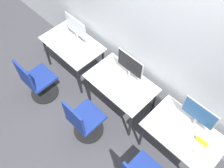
{
  "coord_description": "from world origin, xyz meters",
  "views": [
    {
      "loc": [
        1.41,
        -1.29,
        3.71
      ],
      "look_at": [
        0.0,
        0.13,
        0.86
      ],
      "focal_mm": 40.0,
      "sensor_mm": 36.0,
      "label": 1
    }
  ],
  "objects_px": {
    "monitor_center": "(130,66)",
    "keyboard_right": "(181,137)",
    "office_chair_left": "(38,82)",
    "monitor_right": "(198,115)",
    "office_chair_center": "(84,122)",
    "keyboard_left": "(68,45)",
    "mouse_center": "(130,96)",
    "monitor_left": "(76,28)",
    "mouse_left": "(78,53)",
    "keyboard_center": "(118,85)",
    "mouse_right": "(196,151)"
  },
  "relations": [
    {
      "from": "keyboard_left",
      "to": "mouse_right",
      "type": "xyz_separation_m",
      "value": [
        2.52,
        -0.03,
        0.01
      ]
    },
    {
      "from": "mouse_left",
      "to": "keyboard_center",
      "type": "height_order",
      "value": "mouse_left"
    },
    {
      "from": "monitor_left",
      "to": "mouse_right",
      "type": "height_order",
      "value": "monitor_left"
    },
    {
      "from": "mouse_left",
      "to": "monitor_center",
      "type": "bearing_deg",
      "value": 16.09
    },
    {
      "from": "mouse_left",
      "to": "office_chair_left",
      "type": "distance_m",
      "value": 0.83
    },
    {
      "from": "mouse_left",
      "to": "mouse_right",
      "type": "height_order",
      "value": "same"
    },
    {
      "from": "monitor_center",
      "to": "keyboard_right",
      "type": "xyz_separation_m",
      "value": [
        1.14,
        -0.26,
        -0.23
      ]
    },
    {
      "from": "keyboard_left",
      "to": "office_chair_left",
      "type": "xyz_separation_m",
      "value": [
        0.01,
        -0.71,
        -0.35
      ]
    },
    {
      "from": "office_chair_center",
      "to": "monitor_left",
      "type": "bearing_deg",
      "value": 141.89
    },
    {
      "from": "monitor_left",
      "to": "office_chair_left",
      "type": "height_order",
      "value": "monitor_left"
    },
    {
      "from": "keyboard_left",
      "to": "monitor_left",
      "type": "bearing_deg",
      "value": 90.0
    },
    {
      "from": "keyboard_left",
      "to": "mouse_center",
      "type": "distance_m",
      "value": 1.39
    },
    {
      "from": "monitor_center",
      "to": "keyboard_right",
      "type": "height_order",
      "value": "monitor_center"
    },
    {
      "from": "monitor_left",
      "to": "keyboard_right",
      "type": "relative_size",
      "value": 1.25
    },
    {
      "from": "keyboard_right",
      "to": "monitor_center",
      "type": "bearing_deg",
      "value": 167.03
    },
    {
      "from": "keyboard_left",
      "to": "mouse_center",
      "type": "bearing_deg",
      "value": -0.42
    },
    {
      "from": "office_chair_left",
      "to": "monitor_right",
      "type": "relative_size",
      "value": 1.96
    },
    {
      "from": "office_chair_center",
      "to": "mouse_right",
      "type": "distance_m",
      "value": 1.6
    },
    {
      "from": "monitor_right",
      "to": "keyboard_right",
      "type": "height_order",
      "value": "monitor_right"
    },
    {
      "from": "office_chair_center",
      "to": "keyboard_right",
      "type": "bearing_deg",
      "value": 27.79
    },
    {
      "from": "mouse_left",
      "to": "keyboard_center",
      "type": "bearing_deg",
      "value": 0.62
    },
    {
      "from": "monitor_center",
      "to": "mouse_left",
      "type": "bearing_deg",
      "value": -163.91
    },
    {
      "from": "office_chair_left",
      "to": "monitor_right",
      "type": "bearing_deg",
      "value": 23.4
    },
    {
      "from": "keyboard_left",
      "to": "keyboard_center",
      "type": "xyz_separation_m",
      "value": [
        1.14,
        0.0,
        0.0
      ]
    },
    {
      "from": "keyboard_left",
      "to": "mouse_center",
      "type": "xyz_separation_m",
      "value": [
        1.39,
        -0.01,
        0.01
      ]
    },
    {
      "from": "monitor_right",
      "to": "monitor_center",
      "type": "bearing_deg",
      "value": -178.82
    },
    {
      "from": "office_chair_center",
      "to": "mouse_right",
      "type": "height_order",
      "value": "office_chair_center"
    },
    {
      "from": "office_chair_center",
      "to": "mouse_center",
      "type": "bearing_deg",
      "value": 64.21
    },
    {
      "from": "keyboard_center",
      "to": "keyboard_right",
      "type": "xyz_separation_m",
      "value": [
        1.14,
        -0.02,
        0.0
      ]
    },
    {
      "from": "monitor_left",
      "to": "office_chair_center",
      "type": "distance_m",
      "value": 1.5
    },
    {
      "from": "mouse_left",
      "to": "monitor_right",
      "type": "height_order",
      "value": "monitor_right"
    },
    {
      "from": "mouse_left",
      "to": "mouse_center",
      "type": "relative_size",
      "value": 1.0
    },
    {
      "from": "mouse_center",
      "to": "office_chair_center",
      "type": "bearing_deg",
      "value": -115.79
    },
    {
      "from": "mouse_left",
      "to": "keyboard_center",
      "type": "relative_size",
      "value": 0.24
    },
    {
      "from": "mouse_right",
      "to": "monitor_right",
      "type": "bearing_deg",
      "value": 129.06
    },
    {
      "from": "monitor_center",
      "to": "office_chair_left",
      "type": "bearing_deg",
      "value": -139.74
    },
    {
      "from": "mouse_right",
      "to": "keyboard_left",
      "type": "bearing_deg",
      "value": 179.29
    },
    {
      "from": "office_chair_left",
      "to": "mouse_center",
      "type": "xyz_separation_m",
      "value": [
        1.39,
        0.7,
        0.35
      ]
    },
    {
      "from": "monitor_center",
      "to": "keyboard_left",
      "type": "bearing_deg",
      "value": -167.8
    },
    {
      "from": "monitor_right",
      "to": "keyboard_right",
      "type": "distance_m",
      "value": 0.37
    },
    {
      "from": "keyboard_right",
      "to": "mouse_right",
      "type": "height_order",
      "value": "mouse_right"
    },
    {
      "from": "office_chair_left",
      "to": "office_chair_center",
      "type": "height_order",
      "value": "same"
    },
    {
      "from": "monitor_left",
      "to": "monitor_right",
      "type": "bearing_deg",
      "value": 1.57
    },
    {
      "from": "monitor_left",
      "to": "mouse_right",
      "type": "relative_size",
      "value": 5.13
    },
    {
      "from": "monitor_center",
      "to": "keyboard_right",
      "type": "distance_m",
      "value": 1.19
    },
    {
      "from": "monitor_left",
      "to": "mouse_left",
      "type": "height_order",
      "value": "monitor_left"
    },
    {
      "from": "office_chair_center",
      "to": "mouse_left",
      "type": "bearing_deg",
      "value": 142.32
    },
    {
      "from": "mouse_center",
      "to": "mouse_left",
      "type": "bearing_deg",
      "value": 179.84
    },
    {
      "from": "monitor_left",
      "to": "mouse_center",
      "type": "xyz_separation_m",
      "value": [
        1.39,
        -0.22,
        -0.23
      ]
    },
    {
      "from": "monitor_center",
      "to": "monitor_right",
      "type": "distance_m",
      "value": 1.14
    }
  ]
}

